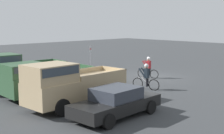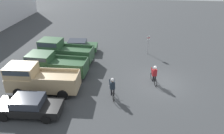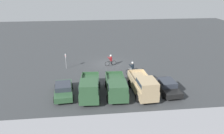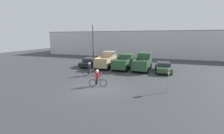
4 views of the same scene
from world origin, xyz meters
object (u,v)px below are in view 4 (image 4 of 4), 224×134
(cyclist_0, at_px, (98,78))
(lamppost, at_px, (93,39))
(pickup_truck_1, at_px, (124,61))
(pickup_truck_0, at_px, (107,59))
(fire_lane_sign, at_px, (168,77))
(sedan_1, at_px, (163,67))
(cyclist_1, at_px, (90,69))
(pickup_truck_2, at_px, (143,61))
(sedan_0, at_px, (90,62))

(cyclist_0, xyz_separation_m, lamppost, (-9.01, 17.83, 3.43))
(pickup_truck_1, relative_size, cyclist_0, 3.16)
(pickup_truck_1, height_order, cyclist_0, pickup_truck_1)
(pickup_truck_0, distance_m, cyclist_0, 9.59)
(pickup_truck_1, relative_size, lamppost, 0.73)
(fire_lane_sign, bearing_deg, sedan_1, 92.83)
(cyclist_1, bearing_deg, sedan_1, 30.88)
(cyclist_1, xyz_separation_m, fire_lane_sign, (8.83, -2.87, 0.47))
(pickup_truck_2, distance_m, sedan_1, 2.94)
(sedan_0, xyz_separation_m, cyclist_0, (5.27, -8.73, 0.16))
(pickup_truck_0, height_order, pickup_truck_2, pickup_truck_2)
(sedan_1, bearing_deg, lamppost, 147.56)
(pickup_truck_2, bearing_deg, cyclist_1, -133.96)
(pickup_truck_0, relative_size, cyclist_0, 3.34)
(sedan_0, xyz_separation_m, fire_lane_sign, (11.59, -8.32, 0.64))
(cyclist_0, bearing_deg, lamppost, 116.81)
(sedan_0, height_order, pickup_truck_1, pickup_truck_1)
(fire_lane_sign, bearing_deg, pickup_truck_1, 124.72)
(pickup_truck_2, height_order, cyclist_1, pickup_truck_2)
(sedan_1, height_order, cyclist_1, cyclist_1)
(pickup_truck_0, relative_size, fire_lane_sign, 2.59)
(pickup_truck_2, xyz_separation_m, fire_lane_sign, (3.17, -8.75, 0.14))
(pickup_truck_1, xyz_separation_m, cyclist_0, (-0.34, -9.05, -0.22))
(cyclist_0, height_order, cyclist_1, cyclist_1)
(sedan_0, xyz_separation_m, pickup_truck_1, (5.61, 0.31, 0.38))
(sedan_0, bearing_deg, pickup_truck_0, 10.53)
(cyclist_0, xyz_separation_m, cyclist_1, (-2.51, 3.28, 0.01))
(pickup_truck_0, height_order, cyclist_1, pickup_truck_0)
(sedan_0, bearing_deg, pickup_truck_2, 2.91)
(pickup_truck_1, height_order, lamppost, lamppost)
(pickup_truck_1, distance_m, pickup_truck_2, 2.82)
(sedan_0, height_order, pickup_truck_2, pickup_truck_2)
(cyclist_0, distance_m, cyclist_1, 4.13)
(sedan_0, xyz_separation_m, pickup_truck_2, (8.42, 0.43, 0.50))
(cyclist_1, height_order, fire_lane_sign, fire_lane_sign)
(pickup_truck_1, bearing_deg, sedan_1, -7.26)
(pickup_truck_2, relative_size, sedan_1, 1.19)
(pickup_truck_1, distance_m, lamppost, 13.23)
(pickup_truck_2, bearing_deg, pickup_truck_1, -177.62)
(pickup_truck_1, xyz_separation_m, sedan_1, (5.59, -0.71, -0.38))
(cyclist_0, relative_size, fire_lane_sign, 0.78)
(sedan_0, distance_m, lamppost, 10.47)
(pickup_truck_0, height_order, fire_lane_sign, pickup_truck_0)
(fire_lane_sign, relative_size, lamppost, 0.30)
(pickup_truck_2, relative_size, cyclist_1, 3.00)
(pickup_truck_1, bearing_deg, sedan_0, -176.82)
(pickup_truck_1, bearing_deg, lamppost, 136.79)
(sedan_0, height_order, cyclist_1, cyclist_1)
(sedan_1, xyz_separation_m, cyclist_1, (-8.44, -5.05, 0.17))
(pickup_truck_2, relative_size, fire_lane_sign, 2.48)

